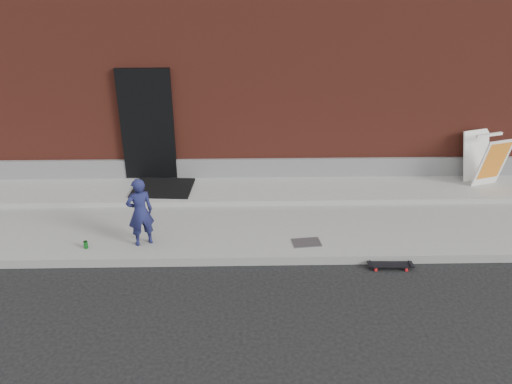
{
  "coord_description": "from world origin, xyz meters",
  "views": [
    {
      "loc": [
        -0.64,
        -6.64,
        4.43
      ],
      "look_at": [
        -0.48,
        0.8,
        0.92
      ],
      "focal_mm": 35.0,
      "sensor_mm": 36.0,
      "label": 1
    }
  ],
  "objects_px": {
    "child": "(140,212)",
    "soda_can": "(86,245)",
    "pizza_sign": "(485,159)",
    "skateboard": "(390,265)"
  },
  "relations": [
    {
      "from": "skateboard",
      "to": "soda_can",
      "type": "distance_m",
      "value": 4.88
    },
    {
      "from": "child",
      "to": "soda_can",
      "type": "xyz_separation_m",
      "value": [
        -0.9,
        -0.13,
        -0.52
      ]
    },
    {
      "from": "child",
      "to": "skateboard",
      "type": "xyz_separation_m",
      "value": [
        3.95,
        -0.59,
        -0.67
      ]
    },
    {
      "from": "child",
      "to": "soda_can",
      "type": "bearing_deg",
      "value": -16.3
    },
    {
      "from": "pizza_sign",
      "to": "soda_can",
      "type": "xyz_separation_m",
      "value": [
        -7.41,
        -2.23,
        -0.56
      ]
    },
    {
      "from": "pizza_sign",
      "to": "soda_can",
      "type": "distance_m",
      "value": 7.76
    },
    {
      "from": "child",
      "to": "skateboard",
      "type": "distance_m",
      "value": 4.05
    },
    {
      "from": "child",
      "to": "skateboard",
      "type": "bearing_deg",
      "value": 147.0
    },
    {
      "from": "skateboard",
      "to": "pizza_sign",
      "type": "bearing_deg",
      "value": 46.53
    },
    {
      "from": "skateboard",
      "to": "child",
      "type": "bearing_deg",
      "value": 171.44
    }
  ]
}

